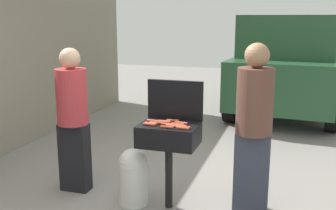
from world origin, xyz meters
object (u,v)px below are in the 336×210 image
at_px(hot_dog_3, 168,124).
at_px(hot_dog_14, 165,121).
at_px(hot_dog_2, 167,127).
at_px(hot_dog_5, 153,121).
at_px(hot_dog_11, 149,124).
at_px(hot_dog_10, 164,122).
at_px(hot_dog_1, 184,127).
at_px(propane_tank, 133,175).
at_px(hot_dog_4, 156,123).
at_px(hot_dog_6, 173,121).
at_px(hot_dog_7, 180,126).
at_px(hot_dog_13, 183,128).
at_px(person_left, 73,115).
at_px(parked_minivan, 290,63).
at_px(hot_dog_0, 181,123).
at_px(hot_dog_12, 178,124).
at_px(bbq_grill, 169,138).
at_px(hot_dog_8, 151,123).
at_px(hot_dog_9, 172,126).
at_px(person_right, 254,123).

relative_size(hot_dog_3, hot_dog_14, 1.00).
height_order(hot_dog_2, hot_dog_5, same).
bearing_deg(hot_dog_11, hot_dog_10, 46.75).
height_order(hot_dog_1, propane_tank, hot_dog_1).
height_order(hot_dog_4, hot_dog_6, same).
bearing_deg(hot_dog_11, hot_dog_7, 8.39).
bearing_deg(hot_dog_13, hot_dog_5, 154.85).
distance_m(hot_dog_7, propane_tank, 0.81).
height_order(hot_dog_6, person_left, person_left).
height_order(hot_dog_10, parked_minivan, parked_minivan).
bearing_deg(hot_dog_7, person_left, 173.15).
bearing_deg(hot_dog_2, hot_dog_0, 65.19).
relative_size(hot_dog_6, hot_dog_7, 1.00).
distance_m(hot_dog_5, hot_dog_11, 0.14).
bearing_deg(hot_dog_14, hot_dog_11, -125.00).
bearing_deg(hot_dog_7, hot_dog_4, 173.31).
bearing_deg(hot_dog_1, hot_dog_12, 135.21).
distance_m(hot_dog_1, hot_dog_14, 0.29).
bearing_deg(propane_tank, parked_minivan, 74.14).
height_order(hot_dog_4, hot_dog_12, same).
height_order(bbq_grill, parked_minivan, parked_minivan).
xyz_separation_m(bbq_grill, hot_dog_5, (-0.19, 0.03, 0.16)).
xyz_separation_m(hot_dog_6, hot_dog_12, (0.09, -0.12, 0.00)).
relative_size(hot_dog_0, hot_dog_3, 1.00).
xyz_separation_m(bbq_grill, hot_dog_1, (0.19, -0.10, 0.16)).
height_order(hot_dog_8, hot_dog_10, same).
bearing_deg(hot_dog_14, hot_dog_9, -48.12).
height_order(bbq_grill, hot_dog_10, hot_dog_10).
bearing_deg(hot_dog_12, propane_tank, -177.86).
bearing_deg(hot_dog_11, person_left, 168.45).
height_order(hot_dog_1, hot_dog_14, same).
bearing_deg(person_right, parked_minivan, -86.74).
bearing_deg(hot_dog_0, hot_dog_12, -113.18).
distance_m(hot_dog_8, parked_minivan, 5.37).
distance_m(hot_dog_2, hot_dog_12, 0.16).
distance_m(hot_dog_1, hot_dog_9, 0.12).
height_order(hot_dog_2, hot_dog_14, same).
height_order(hot_dog_9, hot_dog_11, same).
bearing_deg(hot_dog_11, hot_dog_8, 86.37).
height_order(hot_dog_11, propane_tank, hot_dog_11).
distance_m(hot_dog_8, person_right, 1.04).
xyz_separation_m(hot_dog_11, hot_dog_14, (0.11, 0.16, 0.00)).
xyz_separation_m(hot_dog_5, hot_dog_11, (0.01, -0.14, 0.00)).
xyz_separation_m(hot_dog_10, hot_dog_14, (-0.00, 0.04, 0.00)).
xyz_separation_m(hot_dog_9, hot_dog_11, (-0.24, -0.01, 0.00)).
bearing_deg(hot_dog_13, hot_dog_9, 158.82).
height_order(hot_dog_8, person_right, person_right).
bearing_deg(hot_dog_2, person_left, 168.38).
distance_m(hot_dog_3, parked_minivan, 5.32).
bearing_deg(hot_dog_11, hot_dog_5, 94.92).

